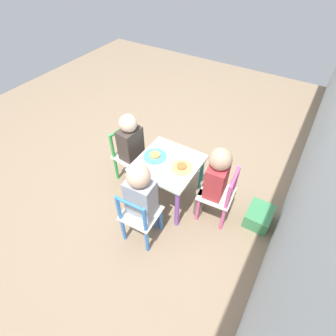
{
  "coord_description": "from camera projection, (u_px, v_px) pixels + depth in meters",
  "views": [
    {
      "loc": [
        1.3,
        0.79,
        1.88
      ],
      "look_at": [
        0.0,
        0.0,
        0.37
      ],
      "focal_mm": 28.0,
      "sensor_mm": 36.0,
      "label": 1
    }
  ],
  "objects": [
    {
      "name": "plate_front",
      "position": [
        155.0,
        156.0,
        2.13
      ],
      "size": [
        0.19,
        0.19,
        0.03
      ],
      "color": "#4C9EE0",
      "rests_on": "kids_table"
    },
    {
      "name": "plate_back",
      "position": [
        182.0,
        167.0,
        2.04
      ],
      "size": [
        0.18,
        0.18,
        0.03
      ],
      "color": "#EADB66",
      "rests_on": "kids_table"
    },
    {
      "name": "child_front",
      "position": [
        132.0,
        145.0,
        2.27
      ],
      "size": [
        0.21,
        0.22,
        0.72
      ],
      "rotation": [
        0.0,
        0.0,
        -3.24
      ],
      "color": "#38383D",
      "rests_on": "ground_plane"
    },
    {
      "name": "ground_plane",
      "position": [
        168.0,
        197.0,
        2.4
      ],
      "size": [
        6.0,
        6.0,
        0.0
      ],
      "primitive_type": "plane",
      "color": "#8C755B"
    },
    {
      "name": "chair_pink",
      "position": [
        219.0,
        196.0,
        2.08
      ],
      "size": [
        0.28,
        0.28,
        0.52
      ],
      "rotation": [
        0.0,
        0.0,
        0.09
      ],
      "color": "silver",
      "rests_on": "ground_plane"
    },
    {
      "name": "child_right",
      "position": [
        142.0,
        195.0,
        1.84
      ],
      "size": [
        0.22,
        0.21,
        0.74
      ],
      "rotation": [
        0.0,
        0.0,
        -1.51
      ],
      "color": "#4C608E",
      "rests_on": "ground_plane"
    },
    {
      "name": "storage_bin",
      "position": [
        259.0,
        216.0,
        2.17
      ],
      "size": [
        0.24,
        0.2,
        0.14
      ],
      "color": "#3D8E56",
      "rests_on": "ground_plane"
    },
    {
      "name": "child_back",
      "position": [
        214.0,
        178.0,
        1.97
      ],
      "size": [
        0.21,
        0.22,
        0.72
      ],
      "rotation": [
        0.0,
        0.0,
        0.09
      ],
      "color": "#7A6B5B",
      "rests_on": "ground_plane"
    },
    {
      "name": "kids_table",
      "position": [
        168.0,
        169.0,
        2.15
      ],
      "size": [
        0.49,
        0.49,
        0.44
      ],
      "color": "silver",
      "rests_on": "ground_plane"
    },
    {
      "name": "chair_green",
      "position": [
        129.0,
        156.0,
        2.41
      ],
      "size": [
        0.29,
        0.29,
        0.52
      ],
      "rotation": [
        0.0,
        0.0,
        -3.24
      ],
      "color": "silver",
      "rests_on": "ground_plane"
    },
    {
      "name": "chair_blue",
      "position": [
        139.0,
        217.0,
        1.93
      ],
      "size": [
        0.28,
        0.28,
        0.52
      ],
      "rotation": [
        0.0,
        0.0,
        -1.51
      ],
      "color": "silver",
      "rests_on": "ground_plane"
    }
  ]
}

